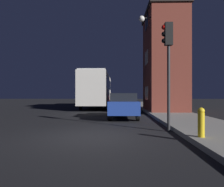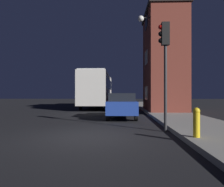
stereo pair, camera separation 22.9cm
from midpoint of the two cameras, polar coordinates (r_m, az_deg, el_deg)
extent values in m
plane|color=black|center=(7.83, -6.18, -11.11)|extent=(120.00, 120.00, 0.00)
cube|color=brown|center=(18.77, 13.05, 7.88)|extent=(2.84, 5.32, 7.88)
cube|color=black|center=(19.76, 13.04, 19.71)|extent=(3.08, 5.56, 0.30)
cube|color=beige|center=(17.86, 8.84, 0.12)|extent=(0.03, 0.70, 1.10)
cube|color=beige|center=(18.84, 8.46, 0.11)|extent=(0.03, 0.70, 1.10)
cube|color=beige|center=(18.11, 8.84, 9.45)|extent=(0.03, 0.70, 1.10)
cube|color=beige|center=(19.08, 8.45, 8.96)|extent=(0.03, 0.70, 1.10)
cube|color=black|center=(18.82, 8.83, 18.31)|extent=(0.03, 0.70, 1.10)
cube|color=black|center=(19.76, 8.45, 17.40)|extent=(0.03, 0.70, 1.10)
cylinder|color=#28282B|center=(16.17, 10.54, 7.48)|extent=(0.14, 0.14, 6.93)
cylinder|color=#28282B|center=(16.89, 8.94, 18.89)|extent=(0.90, 0.09, 0.09)
sphere|color=white|center=(16.82, 7.33, 18.79)|extent=(0.44, 0.44, 0.44)
cylinder|color=#28282B|center=(8.90, 13.86, 1.29)|extent=(0.12, 0.12, 3.42)
cube|color=black|center=(9.21, 13.85, 14.86)|extent=(0.30, 0.24, 0.90)
sphere|color=red|center=(9.25, 12.72, 16.53)|extent=(0.20, 0.20, 0.20)
sphere|color=black|center=(9.18, 12.72, 14.92)|extent=(0.20, 0.20, 0.20)
sphere|color=black|center=(9.11, 12.72, 13.28)|extent=(0.20, 0.20, 0.20)
cylinder|color=#473323|center=(17.76, 12.54, -0.17)|extent=(0.35, 0.35, 2.62)
cylinder|color=#473323|center=(17.97, 11.29, 6.53)|extent=(0.90, 0.50, 1.65)
cylinder|color=#473323|center=(17.58, 11.85, 5.76)|extent=(0.69, 0.64, 1.09)
cylinder|color=#473323|center=(17.64, 13.34, 5.34)|extent=(0.62, 0.69, 0.88)
cube|color=beige|center=(23.98, -4.15, 1.12)|extent=(2.55, 11.63, 3.07)
cube|color=black|center=(23.99, -4.15, 2.44)|extent=(2.57, 10.70, 1.11)
cube|color=#B2B2B2|center=(24.06, -4.15, 4.92)|extent=(2.42, 11.05, 0.12)
cylinder|color=black|center=(27.68, -0.93, -2.24)|extent=(0.18, 0.96, 0.96)
cylinder|color=black|center=(27.88, -5.80, -2.22)|extent=(0.18, 0.96, 0.96)
cylinder|color=black|center=(20.13, -1.86, -3.02)|extent=(0.18, 0.96, 0.96)
cylinder|color=black|center=(20.41, -8.52, -2.98)|extent=(0.18, 0.96, 0.96)
cube|color=navy|center=(13.52, 2.41, -3.45)|extent=(1.73, 4.29, 0.73)
cube|color=black|center=(13.29, 2.42, -0.93)|extent=(1.52, 2.23, 0.46)
cylinder|color=black|center=(14.97, 5.31, -4.53)|extent=(0.18, 0.69, 0.69)
cylinder|color=black|center=(14.95, -0.66, -4.53)|extent=(0.18, 0.69, 0.69)
cylinder|color=black|center=(12.20, 6.17, -5.52)|extent=(0.18, 0.69, 0.69)
cylinder|color=black|center=(12.17, -1.17, -5.53)|extent=(0.18, 0.69, 0.69)
cube|color=beige|center=(22.32, 1.75, -2.29)|extent=(1.74, 4.13, 0.70)
cube|color=black|center=(22.09, 1.75, -0.69)|extent=(1.53, 2.15, 0.55)
cylinder|color=black|center=(23.69, 3.63, -3.01)|extent=(0.18, 0.61, 0.61)
cylinder|color=black|center=(23.68, -0.16, -3.01)|extent=(0.18, 0.61, 0.61)
cylinder|color=black|center=(21.01, 3.89, -3.37)|extent=(0.18, 0.61, 0.61)
cylinder|color=black|center=(21.00, -0.38, -3.38)|extent=(0.18, 0.61, 0.61)
cube|color=#B21E19|center=(30.75, 1.64, -1.80)|extent=(1.87, 4.52, 0.61)
cube|color=black|center=(30.51, 1.64, -0.69)|extent=(1.65, 2.35, 0.58)
cylinder|color=black|center=(32.24, 3.14, -2.27)|extent=(0.18, 0.59, 0.59)
cylinder|color=black|center=(32.24, 0.13, -2.27)|extent=(0.18, 0.59, 0.59)
cylinder|color=black|center=(29.31, 3.30, -2.49)|extent=(0.18, 0.59, 0.59)
cylinder|color=black|center=(29.30, -0.02, -2.49)|extent=(0.18, 0.59, 0.59)
cylinder|color=gold|center=(7.23, 21.42, -7.62)|extent=(0.20, 0.20, 0.75)
sphere|color=gold|center=(7.19, 21.42, -4.26)|extent=(0.21, 0.21, 0.21)
camera|label=1|loc=(0.11, -90.32, 0.00)|focal=35.00mm
camera|label=2|loc=(0.11, 89.68, 0.00)|focal=35.00mm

